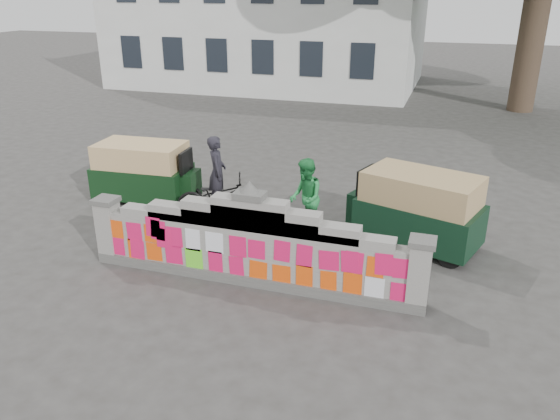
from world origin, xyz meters
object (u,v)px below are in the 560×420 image
at_px(cyclist_rider, 218,182).
at_px(rickshaw_left, 145,171).
at_px(cyclist_bike, 218,197).
at_px(rickshaw_right, 416,208).
at_px(pedestrian, 305,198).

xyz_separation_m(cyclist_rider, rickshaw_left, (-2.21, 0.42, -0.08)).
xyz_separation_m(cyclist_bike, rickshaw_right, (4.59, -0.11, 0.32)).
bearing_deg(rickshaw_right, pedestrian, 24.03).
relative_size(rickshaw_left, rickshaw_right, 0.94).
bearing_deg(cyclist_rider, rickshaw_right, -113.69).
height_order(cyclist_rider, rickshaw_left, cyclist_rider).
xyz_separation_m(cyclist_bike, pedestrian, (2.24, -0.35, 0.36)).
bearing_deg(rickshaw_right, cyclist_bike, 16.87).
bearing_deg(pedestrian, rickshaw_right, 71.91).
bearing_deg(cyclist_bike, cyclist_rider, -0.00).
height_order(cyclist_rider, pedestrian, pedestrian).
distance_m(cyclist_rider, rickshaw_left, 2.25).
relative_size(cyclist_bike, rickshaw_left, 0.70).
height_order(cyclist_rider, rickshaw_right, cyclist_rider).
bearing_deg(rickshaw_left, cyclist_bike, -14.46).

